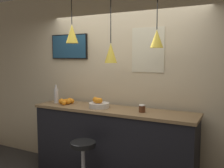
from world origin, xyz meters
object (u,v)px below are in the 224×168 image
at_px(fruit_bowl, 99,104).
at_px(juice_bottle, 56,95).
at_px(mounted_tv, 69,47).
at_px(spread_jar, 142,109).
at_px(bar_stool, 83,161).

bearing_deg(fruit_bowl, juice_bottle, 179.47).
bearing_deg(mounted_tv, spread_jar, -14.11).
relative_size(bar_stool, spread_jar, 7.72).
distance_m(juice_bottle, mounted_tv, 0.86).
bearing_deg(juice_bottle, spread_jar, -0.00).
bearing_deg(juice_bottle, mounted_tv, 89.84).
xyz_separation_m(juice_bottle, spread_jar, (1.44, -0.00, -0.07)).
xyz_separation_m(bar_stool, juice_bottle, (-0.83, 0.48, 0.74)).
xyz_separation_m(fruit_bowl, mounted_tv, (-0.78, 0.37, 0.85)).
relative_size(fruit_bowl, juice_bottle, 1.02).
height_order(fruit_bowl, juice_bottle, juice_bottle).
bearing_deg(spread_jar, fruit_bowl, -179.38).
distance_m(fruit_bowl, juice_bottle, 0.78).
bearing_deg(bar_stool, mounted_tv, 134.26).
height_order(bar_stool, juice_bottle, juice_bottle).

